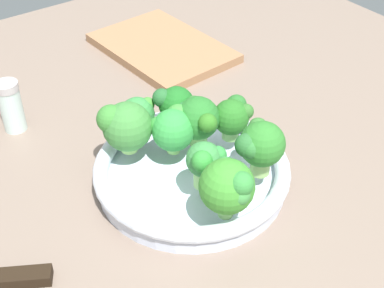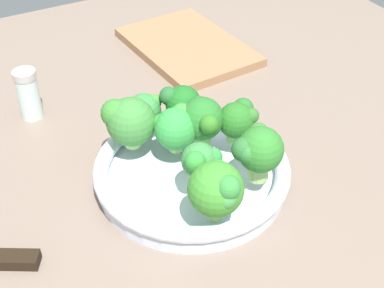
{
  "view_description": "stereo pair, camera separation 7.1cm",
  "coord_description": "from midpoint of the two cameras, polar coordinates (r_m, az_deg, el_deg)",
  "views": [
    {
      "loc": [
        45.4,
        -32.62,
        51.15
      ],
      "look_at": [
        0.07,
        0.66,
        6.89
      ],
      "focal_mm": 51.53,
      "sensor_mm": 36.0,
      "label": 1
    },
    {
      "loc": [
        49.25,
        -26.6,
        51.15
      ],
      "look_at": [
        0.07,
        0.66,
        6.89
      ],
      "focal_mm": 51.53,
      "sensor_mm": 36.0,
      "label": 2
    }
  ],
  "objects": [
    {
      "name": "bowl",
      "position": [
        0.75,
        -2.74,
        -3.07
      ],
      "size": [
        26.6,
        26.6,
        3.89
      ],
      "color": "silver",
      "rests_on": "ground_plane"
    },
    {
      "name": "ground_plane",
      "position": [
        0.77,
        -3.11,
        -5.05
      ],
      "size": [
        130.0,
        130.0,
        2.5
      ],
      "primitive_type": "cube",
      "color": "#7C695B"
    },
    {
      "name": "broccoli_floret_5",
      "position": [
        0.73,
        -4.97,
        1.47
      ],
      "size": [
        5.78,
        6.53,
        6.42
      ],
      "color": "#83C060",
      "rests_on": "bowl"
    },
    {
      "name": "broccoli_floret_8",
      "position": [
        0.74,
        -2.21,
        2.59
      ],
      "size": [
        7.01,
        5.99,
        7.05
      ],
      "color": "#83BD61",
      "rests_on": "bowl"
    },
    {
      "name": "broccoli_floret_7",
      "position": [
        0.77,
        -4.53,
        4.0
      ],
      "size": [
        5.04,
        5.52,
        6.91
      ],
      "color": "#80B45D",
      "rests_on": "bowl"
    },
    {
      "name": "broccoli_floret_2",
      "position": [
        0.76,
        1.56,
        2.82
      ],
      "size": [
        5.08,
        5.79,
        6.0
      ],
      "color": "#87C169",
      "rests_on": "bowl"
    },
    {
      "name": "broccoli_floret_4",
      "position": [
        0.69,
        4.08,
        -0.19
      ],
      "size": [
        6.33,
        6.7,
        7.61
      ],
      "color": "#A2CB71",
      "rests_on": "bowl"
    },
    {
      "name": "cutting_board",
      "position": [
        1.06,
        -5.04,
        9.83
      ],
      "size": [
        26.99,
        19.58,
        1.6
      ],
      "primitive_type": "cube",
      "rotation": [
        0.0,
        0.0,
        0.06
      ],
      "color": "#9B6D4A",
      "rests_on": "ground_plane"
    },
    {
      "name": "broccoli_floret_3",
      "position": [
        0.77,
        -8.32,
        2.92
      ],
      "size": [
        4.9,
        4.99,
        5.72
      ],
      "color": "#88BC56",
      "rests_on": "bowl"
    },
    {
      "name": "pepper_shaker",
      "position": [
        0.89,
        -20.45,
        3.61
      ],
      "size": [
        3.57,
        3.57,
        8.31
      ],
      "color": "silver",
      "rests_on": "ground_plane"
    },
    {
      "name": "broccoli_floret_0",
      "position": [
        0.67,
        -1.69,
        -1.97
      ],
      "size": [
        4.82,
        5.3,
        6.68
      ],
      "color": "#94D36C",
      "rests_on": "bowl"
    },
    {
      "name": "broccoli_floret_6",
      "position": [
        0.74,
        -9.67,
        1.83
      ],
      "size": [
        6.75,
        7.07,
        7.31
      ],
      "color": "#96CC65",
      "rests_on": "bowl"
    },
    {
      "name": "broccoli_floret_1",
      "position": [
        0.63,
        0.53,
        -4.51
      ],
      "size": [
        6.75,
        6.58,
        7.84
      ],
      "color": "#75B35E",
      "rests_on": "bowl"
    }
  ]
}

